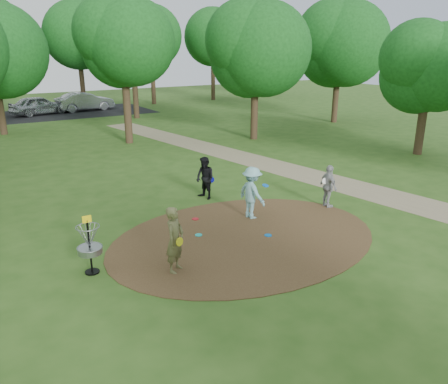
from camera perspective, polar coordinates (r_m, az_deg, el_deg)
ground at (r=13.14m, az=2.81°, el=-5.95°), size 100.00×100.00×0.00m
dirt_clearing at (r=13.13m, az=2.81°, el=-5.92°), size 8.40×8.40×0.02m
footpath at (r=18.65m, az=15.79°, el=0.80°), size 7.55×39.89×0.01m
parking_lot at (r=41.12m, az=-19.69°, el=9.71°), size 14.00×8.00×0.01m
player_observer_with_disc at (r=10.96m, az=-6.43°, el=-6.22°), size 0.75×0.71×1.72m
player_throwing_with_disc at (r=14.33m, az=3.67°, el=-0.12°), size 1.10×1.19×1.75m
player_walking_with_disc at (r=16.22m, az=-2.49°, el=1.82°), size 0.74×0.87×1.59m
player_waiting_with_disc at (r=15.76m, az=13.49°, el=0.72°), size 0.54×0.96×1.54m
disc_ground_cyan at (r=13.24m, az=-3.35°, el=-5.62°), size 0.22×0.22×0.02m
disc_ground_blue at (r=13.27m, az=5.78°, el=-5.64°), size 0.22×0.22×0.02m
disc_ground_red at (r=14.45m, az=-3.76°, el=-3.52°), size 0.22×0.22×0.02m
car_left at (r=40.69m, az=-23.04°, el=10.38°), size 5.00×3.01×1.59m
car_right at (r=41.95m, az=-17.72°, el=11.19°), size 5.17×2.27×1.65m
disc_golf_basket at (r=11.31m, az=-17.22°, el=-6.12°), size 0.63×0.63×1.54m
tree_ring at (r=21.23m, az=-7.76°, el=17.38°), size 37.52×45.21×8.56m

